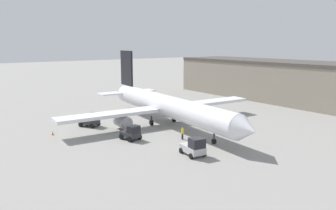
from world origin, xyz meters
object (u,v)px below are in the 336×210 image
Objects in this scene: airplane at (165,105)px; pushback_tug at (91,120)px; baggage_tug at (194,147)px; belt_loader_truck at (131,133)px; safety_cone_near at (53,133)px; ground_crew_worker at (182,133)px.

airplane reaches higher than pushback_tug.
belt_loader_truck is (-10.27, -2.80, -0.05)m from baggage_tug.
baggage_tug is at bearing 6.02° from belt_loader_truck.
belt_loader_truck is at bearing -59.63° from airplane.
safety_cone_near is at bearing -100.86° from airplane.
baggage_tug is 0.99× the size of pushback_tug.
airplane is 11.10× the size of baggage_tug.
belt_loader_truck is at bearing -21.46° from pushback_tug.
ground_crew_worker is 7.25m from belt_loader_truck.
pushback_tug reaches higher than ground_crew_worker.
pushback_tug reaches higher than belt_loader_truck.
pushback_tug is at bearing 179.31° from belt_loader_truck.
airplane reaches higher than baggage_tug.
baggage_tug reaches higher than safety_cone_near.
baggage_tug is 21.16m from pushback_tug.
pushback_tug is (-20.70, -4.36, -0.01)m from baggage_tug.
airplane is at bearing 30.40° from pushback_tug.
belt_loader_truck is 0.83× the size of pushback_tug.
airplane is 9.41m from ground_crew_worker.
baggage_tug is 6.44× the size of safety_cone_near.
belt_loader_truck is 5.39× the size of safety_cone_near.
belt_loader_truck is at bearing 50.69° from ground_crew_worker.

